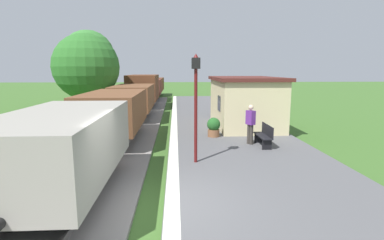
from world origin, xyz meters
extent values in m
plane|color=#3D6628|center=(0.00, 0.00, 0.00)|extent=(160.00, 160.00, 0.00)
cube|color=#565659|center=(3.20, 0.00, 0.12)|extent=(6.00, 60.00, 0.25)
cube|color=silver|center=(0.40, 0.00, 0.25)|extent=(0.36, 60.00, 0.01)
cube|color=gray|center=(-2.40, 0.00, 0.06)|extent=(3.80, 60.00, 0.12)
cube|color=slate|center=(-1.68, 0.00, 0.19)|extent=(0.07, 60.00, 0.14)
cube|color=slate|center=(-3.12, 0.00, 0.19)|extent=(0.07, 60.00, 0.14)
cube|color=gray|center=(-2.40, 0.78, 1.58)|extent=(2.50, 5.60, 1.60)
cube|color=black|center=(-2.40, 0.78, 0.93)|extent=(2.10, 5.15, 0.50)
cylinder|color=black|center=(-2.40, 2.57, 0.68)|extent=(1.56, 0.84, 0.84)
cylinder|color=black|center=(-2.40, -1.02, 0.68)|extent=(1.56, 0.84, 0.84)
cylinder|color=black|center=(-2.40, 3.73, 0.93)|extent=(0.20, 0.30, 0.20)
cube|color=brown|center=(-2.40, 7.38, 1.58)|extent=(2.50, 5.60, 1.60)
cube|color=black|center=(-2.40, 7.38, 0.93)|extent=(2.10, 5.15, 0.50)
cylinder|color=black|center=(-2.40, 9.17, 0.68)|extent=(1.56, 0.84, 0.84)
cylinder|color=black|center=(-2.40, 5.58, 0.68)|extent=(1.56, 0.84, 0.84)
cylinder|color=black|center=(-2.40, 10.33, 0.93)|extent=(0.20, 0.30, 0.20)
cylinder|color=black|center=(-2.40, 4.43, 0.93)|extent=(0.20, 0.30, 0.20)
cube|color=brown|center=(-2.40, 13.98, 1.58)|extent=(2.50, 5.60, 1.60)
cube|color=black|center=(-2.40, 13.98, 0.93)|extent=(2.10, 5.15, 0.50)
cylinder|color=black|center=(-2.40, 15.77, 0.68)|extent=(1.56, 0.84, 0.84)
cylinder|color=black|center=(-2.40, 12.18, 0.68)|extent=(1.56, 0.84, 0.84)
cylinder|color=black|center=(-2.40, 16.93, 0.93)|extent=(0.20, 0.30, 0.20)
cylinder|color=black|center=(-2.40, 11.03, 0.93)|extent=(0.20, 0.30, 0.20)
cube|color=brown|center=(-2.40, 20.58, 1.88)|extent=(2.50, 5.60, 2.20)
cube|color=black|center=(-2.40, 20.58, 0.93)|extent=(2.10, 5.15, 0.50)
cylinder|color=black|center=(-2.40, 22.37, 0.68)|extent=(1.56, 0.84, 0.84)
cylinder|color=black|center=(-2.40, 18.78, 0.68)|extent=(1.56, 0.84, 0.84)
cylinder|color=black|center=(-2.40, 23.53, 0.93)|extent=(0.20, 0.30, 0.20)
cylinder|color=black|center=(-2.40, 17.63, 0.93)|extent=(0.20, 0.30, 0.20)
cube|color=brown|center=(-2.40, 27.18, 1.58)|extent=(2.50, 5.60, 1.60)
cube|color=black|center=(-2.40, 27.18, 0.93)|extent=(2.10, 5.15, 0.50)
cylinder|color=black|center=(-2.40, 28.97, 0.68)|extent=(1.56, 0.84, 0.84)
cylinder|color=black|center=(-2.40, 25.38, 0.68)|extent=(1.56, 0.84, 0.84)
cylinder|color=black|center=(-2.40, 30.13, 0.93)|extent=(0.20, 0.30, 0.20)
cylinder|color=black|center=(-2.40, 24.23, 0.93)|extent=(0.20, 0.30, 0.20)
cube|color=brown|center=(-2.40, 33.78, 1.58)|extent=(2.50, 5.60, 1.60)
cube|color=black|center=(-2.40, 33.78, 0.93)|extent=(2.10, 5.15, 0.50)
cylinder|color=black|center=(-2.40, 35.57, 0.68)|extent=(1.56, 0.84, 0.84)
cylinder|color=black|center=(-2.40, 31.98, 0.68)|extent=(1.56, 0.84, 0.84)
cylinder|color=black|center=(-2.40, 36.73, 0.93)|extent=(0.20, 0.30, 0.20)
cylinder|color=black|center=(-2.40, 30.83, 0.93)|extent=(0.20, 0.30, 0.20)
cube|color=beige|center=(4.40, 9.96, 1.55)|extent=(3.20, 5.50, 2.60)
cube|color=#51231E|center=(4.40, 9.96, 2.94)|extent=(3.50, 5.80, 0.18)
cube|color=black|center=(2.79, 8.86, 1.68)|extent=(0.03, 0.90, 0.80)
cube|color=black|center=(4.14, 5.33, 0.69)|extent=(0.42, 1.50, 0.04)
cube|color=black|center=(4.33, 5.33, 0.93)|extent=(0.04, 1.50, 0.45)
cube|color=black|center=(4.14, 4.73, 0.46)|extent=(0.38, 0.06, 0.42)
cube|color=black|center=(4.14, 5.93, 0.46)|extent=(0.38, 0.06, 0.42)
cube|color=black|center=(4.14, 14.83, 0.69)|extent=(0.42, 1.50, 0.04)
cube|color=black|center=(4.33, 14.83, 0.93)|extent=(0.04, 1.50, 0.45)
cube|color=black|center=(4.14, 14.23, 0.46)|extent=(0.38, 0.06, 0.42)
cube|color=black|center=(4.14, 15.43, 0.46)|extent=(0.38, 0.06, 0.42)
cylinder|color=#38332D|center=(3.73, 5.63, 0.68)|extent=(0.15, 0.15, 0.86)
cylinder|color=#38332D|center=(3.65, 5.77, 0.68)|extent=(0.15, 0.15, 0.86)
cube|color=#662D8C|center=(3.69, 5.70, 1.41)|extent=(0.39, 0.45, 0.60)
sphere|color=beige|center=(3.69, 5.70, 1.85)|extent=(0.22, 0.22, 0.22)
cylinder|color=brown|center=(2.31, 7.27, 0.42)|extent=(0.56, 0.56, 0.34)
sphere|color=#235B23|center=(2.31, 7.27, 0.85)|extent=(0.64, 0.64, 0.64)
cylinder|color=#591414|center=(1.18, 3.26, 1.85)|extent=(0.11, 0.11, 3.20)
cube|color=black|center=(1.18, 3.26, 3.63)|extent=(0.28, 0.28, 0.36)
sphere|color=#F2E5BF|center=(1.18, 3.26, 3.63)|extent=(0.20, 0.20, 0.20)
cone|color=#591414|center=(1.18, 3.26, 3.87)|extent=(0.20, 0.20, 0.16)
cylinder|color=#4C3823|center=(-5.93, 15.54, 0.93)|extent=(0.28, 0.28, 1.87)
sphere|color=#2D6B28|center=(-5.93, 15.54, 3.64)|extent=(4.74, 4.74, 4.74)
cylinder|color=#4C3823|center=(-7.53, 22.01, 1.43)|extent=(0.28, 0.28, 2.86)
sphere|color=#387A33|center=(-7.53, 22.01, 4.65)|extent=(4.80, 4.80, 4.80)
camera|label=1|loc=(0.50, -6.75, 3.41)|focal=28.02mm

